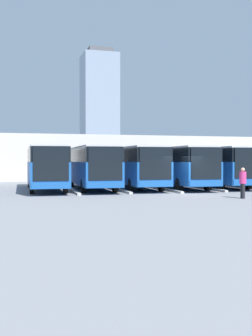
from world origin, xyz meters
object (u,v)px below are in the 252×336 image
object	(u,v)px
bus_3	(134,165)
pedestrian	(243,182)
bus_0	(249,165)
bus_4	(91,166)
bus_2	(177,165)
bus_1	(214,165)
bus_5	(46,166)

from	to	relation	value
bus_3	pedestrian	world-z (taller)	bus_3
bus_0	bus_4	size ratio (longest dim) A/B	1.00
pedestrian	bus_4	bearing A→B (deg)	50.55
bus_4	pedestrian	distance (m)	12.15
bus_2	pedestrian	size ratio (longest dim) A/B	6.17
bus_1	bus_5	distance (m)	13.73
bus_0	pedestrian	size ratio (longest dim) A/B	6.17
bus_0	pedestrian	bearing A→B (deg)	57.75
bus_2	bus_5	xyz separation A→B (m)	(10.29, -0.54, 0.00)
bus_1	bus_4	size ratio (longest dim) A/B	1.00
bus_4	pedestrian	world-z (taller)	bus_4
bus_3	bus_5	world-z (taller)	same
bus_2	bus_5	size ratio (longest dim) A/B	1.00
bus_2	bus_4	size ratio (longest dim) A/B	1.00
bus_0	bus_5	distance (m)	17.16
bus_3	pedestrian	size ratio (longest dim) A/B	6.17
bus_1	bus_4	distance (m)	10.29
bus_0	bus_2	world-z (taller)	same
bus_3	bus_2	bearing A→B (deg)	173.39
bus_1	pedestrian	xyz separation A→B (m)	(3.21, 9.67, -0.84)
bus_4	bus_2	bearing A→B (deg)	178.44
bus_2	bus_3	world-z (taller)	same
bus_1	bus_4	xyz separation A→B (m)	(10.29, -0.16, 0.00)
bus_1	bus_0	bearing A→B (deg)	-176.01
bus_0	bus_2	size ratio (longest dim) A/B	1.00
bus_1	bus_3	size ratio (longest dim) A/B	1.00
bus_3	bus_5	distance (m)	6.86
bus_2	bus_5	world-z (taller)	same
bus_0	pedestrian	xyz separation A→B (m)	(6.64, 9.80, -0.84)
bus_5	pedestrian	size ratio (longest dim) A/B	6.17
bus_0	bus_3	bearing A→B (deg)	1.14
bus_1	pedestrian	bearing A→B (deg)	73.52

